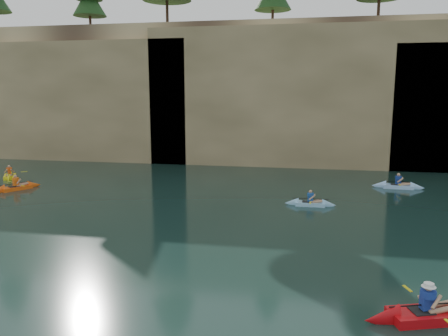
# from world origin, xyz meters

# --- Properties ---
(ground) EXTENTS (160.00, 160.00, 0.00)m
(ground) POSITION_xyz_m (0.00, 0.00, 0.00)
(ground) COLOR black
(ground) RESTS_ON ground
(cliff) EXTENTS (70.00, 16.00, 12.00)m
(cliff) POSITION_xyz_m (0.00, 30.00, 6.00)
(cliff) COLOR tan
(cliff) RESTS_ON ground
(cliff_slab_west) EXTENTS (26.00, 2.40, 10.56)m
(cliff_slab_west) POSITION_xyz_m (-20.00, 22.60, 5.28)
(cliff_slab_west) COLOR tan
(cliff_slab_west) RESTS_ON ground
(cliff_slab_center) EXTENTS (24.00, 2.40, 11.40)m
(cliff_slab_center) POSITION_xyz_m (2.00, 22.60, 5.70)
(cliff_slab_center) COLOR tan
(cliff_slab_center) RESTS_ON ground
(sea_cave_west) EXTENTS (4.50, 1.00, 4.00)m
(sea_cave_west) POSITION_xyz_m (-18.00, 21.95, 2.00)
(sea_cave_west) COLOR black
(sea_cave_west) RESTS_ON ground
(sea_cave_center) EXTENTS (3.50, 1.00, 3.20)m
(sea_cave_center) POSITION_xyz_m (-4.00, 21.95, 1.60)
(sea_cave_center) COLOR black
(sea_cave_center) RESTS_ON ground
(sea_cave_east) EXTENTS (5.00, 1.00, 4.50)m
(sea_cave_east) POSITION_xyz_m (10.00, 21.95, 2.25)
(sea_cave_east) COLOR black
(sea_cave_east) RESTS_ON ground
(main_kayaker) EXTENTS (3.52, 2.25, 1.28)m
(main_kayaker) POSITION_xyz_m (6.00, -1.54, 0.17)
(main_kayaker) COLOR red
(main_kayaker) RESTS_ON ground
(kayaker_orange) EXTENTS (2.18, 3.00, 1.17)m
(kayaker_orange) POSITION_xyz_m (-14.74, 10.40, 0.14)
(kayaker_orange) COLOR #F6560F
(kayaker_orange) RESTS_ON ground
(kayaker_ltblue_near) EXTENTS (2.70, 2.13, 1.06)m
(kayaker_ltblue_near) POSITION_xyz_m (3.05, 9.89, 0.13)
(kayaker_ltblue_near) COLOR #90CBF1
(kayaker_ltblue_near) RESTS_ON ground
(kayaker_yellow) EXTENTS (2.12, 2.74, 1.15)m
(kayaker_yellow) POSITION_xyz_m (-17.56, 13.62, 0.14)
(kayaker_yellow) COLOR yellow
(kayaker_yellow) RESTS_ON ground
(kayaker_ltblue_mid) EXTENTS (3.18, 2.35, 1.19)m
(kayaker_ltblue_mid) POSITION_xyz_m (8.48, 15.25, 0.15)
(kayaker_ltblue_mid) COLOR #98C7FF
(kayaker_ltblue_mid) RESTS_ON ground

